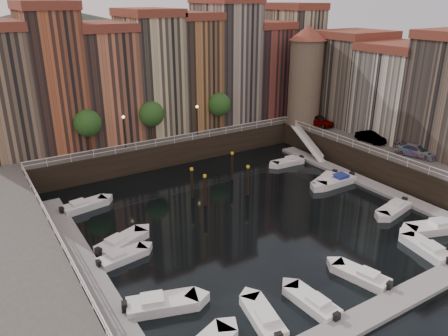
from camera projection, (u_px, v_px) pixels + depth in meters
ground at (245, 214)px, 43.87m from camera, size 200.00×200.00×0.00m
quay_far at (145, 135)px, 63.88m from camera, size 80.00×20.00×3.00m
quay_right at (436, 156)px, 55.48m from camera, size 20.00×36.00×3.00m
dock_left at (86, 266)px, 35.07m from camera, size 2.00×28.00×0.35m
dock_right at (364, 182)px, 50.97m from camera, size 2.00×28.00×0.35m
dock_near at (383, 308)px, 30.37m from camera, size 30.00×2.00×0.35m
mountains at (40, 42)px, 128.79m from camera, size 145.00×100.00×18.00m
far_terrace at (170, 70)px, 60.07m from camera, size 48.70×10.30×17.50m
right_terrace at (399, 86)px, 56.38m from camera, size 9.30×24.30×14.00m
corner_tower at (306, 74)px, 61.42m from camera, size 5.20×5.20×13.80m
promenade_trees at (156, 113)px, 55.20m from camera, size 21.20×3.20×5.20m
street_lamps at (162, 120)px, 54.83m from camera, size 10.36×0.36×4.18m
railings at (220, 164)px, 46.35m from camera, size 36.08×34.04×0.52m
gangway at (308, 142)px, 59.47m from camera, size 2.78×8.32×3.73m
mooring_pilings at (220, 180)px, 47.69m from camera, size 6.74×4.90×3.78m
boat_left_1 at (160, 304)px, 30.39m from camera, size 5.34×3.29×1.20m
boat_left_2 at (122, 257)px, 36.02m from camera, size 4.43×2.16×0.99m
boat_left_3 at (121, 242)px, 38.05m from camera, size 5.12×3.42×1.16m
boat_left_4 at (84, 206)px, 44.76m from camera, size 4.96×2.47×1.11m
boat_right_0 at (434, 228)px, 40.46m from camera, size 5.29×3.40×1.19m
boat_right_1 at (394, 209)px, 44.10m from camera, size 4.89×2.60×1.10m
boat_right_2 at (337, 181)px, 50.70m from camera, size 5.15×1.90×1.18m
boat_right_3 at (327, 180)px, 50.93m from camera, size 5.07×3.43×1.15m
boat_right_4 at (288, 162)px, 56.71m from camera, size 4.54×1.88×1.03m
boat_near_0 at (264, 318)px, 29.16m from camera, size 2.53×4.76×1.07m
boat_near_1 at (313, 302)px, 30.62m from camera, size 1.92×4.62×1.05m
boat_near_2 at (362, 276)px, 33.52m from camera, size 2.67×4.75×1.06m
boat_near_3 at (427, 249)px, 37.08m from camera, size 2.58×5.03×1.13m
car_a at (318, 121)px, 62.31m from camera, size 2.65×4.85×1.56m
car_b at (371, 138)px, 55.32m from camera, size 1.62×4.07×1.32m
car_c at (416, 151)px, 50.47m from camera, size 3.06×4.97×1.34m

